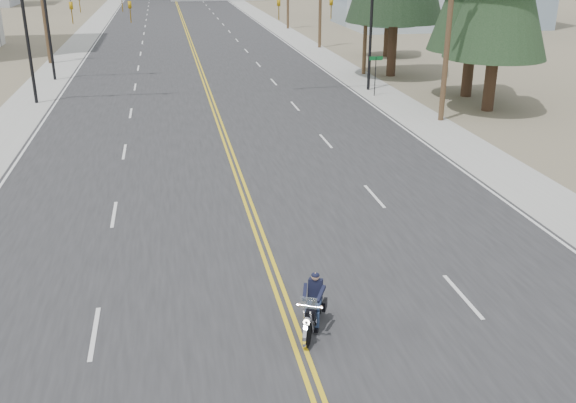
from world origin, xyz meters
The scene contains 9 objects.
road centered at (0.00, 70.00, 0.01)m, with size 20.00×200.00×0.01m, color #303033.
sidewalk_left centered at (-11.50, 70.00, 0.01)m, with size 3.00×200.00×0.01m, color #A5A5A0.
sidewalk_right centered at (11.50, 70.00, 0.01)m, with size 3.00×200.00×0.01m, color #A5A5A0.
traffic_mast_left centered at (-8.98, 32.00, 4.94)m, with size 7.10×0.26×7.00m.
traffic_mast_right centered at (8.98, 32.00, 4.94)m, with size 7.10×0.26×7.00m.
traffic_mast_far centered at (-9.31, 40.00, 4.87)m, with size 6.10×0.26×7.00m.
street_sign centered at (10.80, 30.00, 1.80)m, with size 0.90×0.06×2.62m.
utility_pole_b centered at (12.50, 23.00, 5.98)m, with size 2.20×0.30×11.50m.
motorcyclist centered at (0.48, 3.14, 0.76)m, with size 0.84×1.95×1.52m, color black, non-canonical shape.
Camera 1 is at (-2.76, -10.58, 9.08)m, focal length 40.00 mm.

